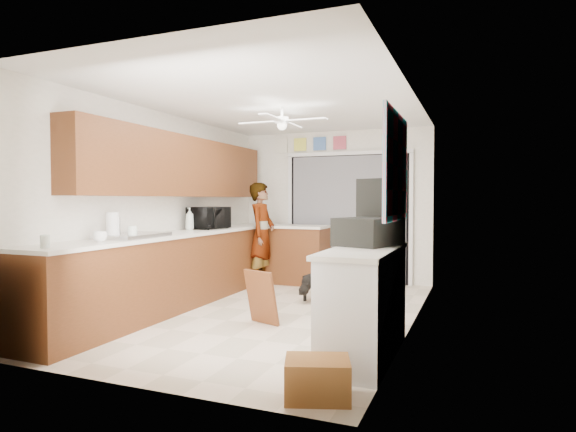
% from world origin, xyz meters
% --- Properties ---
extents(floor, '(5.00, 5.00, 0.00)m').
position_xyz_m(floor, '(0.00, 0.00, 0.00)').
color(floor, beige).
rests_on(floor, ground).
extents(ceiling, '(5.00, 5.00, 0.00)m').
position_xyz_m(ceiling, '(0.00, 0.00, 2.50)').
color(ceiling, white).
rests_on(ceiling, ground).
extents(wall_back, '(3.20, 0.00, 3.20)m').
position_xyz_m(wall_back, '(0.00, 2.50, 1.25)').
color(wall_back, white).
rests_on(wall_back, ground).
extents(wall_front, '(3.20, 0.00, 3.20)m').
position_xyz_m(wall_front, '(0.00, -2.50, 1.25)').
color(wall_front, white).
rests_on(wall_front, ground).
extents(wall_left, '(0.00, 5.00, 5.00)m').
position_xyz_m(wall_left, '(-1.60, 0.00, 1.25)').
color(wall_left, white).
rests_on(wall_left, ground).
extents(wall_right, '(0.00, 5.00, 5.00)m').
position_xyz_m(wall_right, '(1.60, 0.00, 1.25)').
color(wall_right, white).
rests_on(wall_right, ground).
extents(left_base_cabinets, '(0.60, 4.80, 0.90)m').
position_xyz_m(left_base_cabinets, '(-1.30, 0.00, 0.45)').
color(left_base_cabinets, brown).
rests_on(left_base_cabinets, floor).
extents(left_countertop, '(0.62, 4.80, 0.04)m').
position_xyz_m(left_countertop, '(-1.29, 0.00, 0.92)').
color(left_countertop, white).
rests_on(left_countertop, left_base_cabinets).
extents(upper_cabinets, '(0.32, 4.00, 0.80)m').
position_xyz_m(upper_cabinets, '(-1.44, 0.20, 1.80)').
color(upper_cabinets, brown).
rests_on(upper_cabinets, wall_left).
extents(sink_basin, '(0.50, 0.76, 0.06)m').
position_xyz_m(sink_basin, '(-1.29, -1.00, 0.95)').
color(sink_basin, silver).
rests_on(sink_basin, left_countertop).
extents(faucet, '(0.03, 0.03, 0.22)m').
position_xyz_m(faucet, '(-1.48, -1.00, 1.05)').
color(faucet, silver).
rests_on(faucet, left_countertop).
extents(peninsula_base, '(1.00, 0.60, 0.90)m').
position_xyz_m(peninsula_base, '(-0.50, 2.00, 0.45)').
color(peninsula_base, brown).
rests_on(peninsula_base, floor).
extents(peninsula_top, '(1.04, 0.64, 0.04)m').
position_xyz_m(peninsula_top, '(-0.50, 2.00, 0.92)').
color(peninsula_top, white).
rests_on(peninsula_top, peninsula_base).
extents(back_opening_recess, '(2.00, 0.06, 2.10)m').
position_xyz_m(back_opening_recess, '(0.25, 2.47, 1.05)').
color(back_opening_recess, black).
rests_on(back_opening_recess, wall_back).
extents(curtain_panel, '(1.90, 0.03, 2.05)m').
position_xyz_m(curtain_panel, '(0.25, 2.43, 1.05)').
color(curtain_panel, gray).
rests_on(curtain_panel, wall_back).
extents(door_trim_left, '(0.06, 0.04, 2.10)m').
position_xyz_m(door_trim_left, '(-0.77, 2.44, 1.05)').
color(door_trim_left, white).
rests_on(door_trim_left, wall_back).
extents(door_trim_right, '(0.06, 0.04, 2.10)m').
position_xyz_m(door_trim_right, '(1.27, 2.44, 1.05)').
color(door_trim_right, white).
rests_on(door_trim_right, wall_back).
extents(door_trim_head, '(2.10, 0.04, 0.06)m').
position_xyz_m(door_trim_head, '(0.25, 2.44, 2.12)').
color(door_trim_head, white).
rests_on(door_trim_head, wall_back).
extents(header_frame_0, '(0.22, 0.02, 0.22)m').
position_xyz_m(header_frame_0, '(-0.60, 2.47, 2.30)').
color(header_frame_0, '#E8EA4E').
rests_on(header_frame_0, wall_back).
extents(header_frame_1, '(0.22, 0.02, 0.22)m').
position_xyz_m(header_frame_1, '(-0.25, 2.47, 2.30)').
color(header_frame_1, '#4570BA').
rests_on(header_frame_1, wall_back).
extents(header_frame_2, '(0.22, 0.02, 0.22)m').
position_xyz_m(header_frame_2, '(0.10, 2.47, 2.30)').
color(header_frame_2, '#BD475B').
rests_on(header_frame_2, wall_back).
extents(header_frame_4, '(0.22, 0.02, 0.22)m').
position_xyz_m(header_frame_4, '(0.90, 2.47, 2.30)').
color(header_frame_4, silver).
rests_on(header_frame_4, wall_back).
extents(route66_sign, '(0.22, 0.02, 0.26)m').
position_xyz_m(route66_sign, '(-0.95, 2.47, 2.30)').
color(route66_sign, silver).
rests_on(route66_sign, wall_back).
extents(right_counter_base, '(0.50, 1.40, 0.90)m').
position_xyz_m(right_counter_base, '(1.35, -1.20, 0.45)').
color(right_counter_base, white).
rests_on(right_counter_base, floor).
extents(right_counter_top, '(0.54, 1.44, 0.04)m').
position_xyz_m(right_counter_top, '(1.34, -1.20, 0.92)').
color(right_counter_top, white).
rests_on(right_counter_top, right_counter_base).
extents(abstract_painting, '(0.03, 1.15, 0.95)m').
position_xyz_m(abstract_painting, '(1.58, -1.00, 1.65)').
color(abstract_painting, '#FF5D7B').
rests_on(abstract_painting, wall_right).
extents(ceiling_fan, '(1.14, 1.14, 0.24)m').
position_xyz_m(ceiling_fan, '(0.00, 0.20, 2.32)').
color(ceiling_fan, white).
rests_on(ceiling_fan, ceiling).
extents(microwave, '(0.43, 0.60, 0.31)m').
position_xyz_m(microwave, '(-1.33, 0.67, 1.10)').
color(microwave, black).
rests_on(microwave, left_countertop).
extents(soap_bottle, '(0.12, 0.12, 0.31)m').
position_xyz_m(soap_bottle, '(-1.44, 0.36, 1.10)').
color(soap_bottle, silver).
rests_on(soap_bottle, left_countertop).
extents(cup, '(0.17, 0.17, 0.11)m').
position_xyz_m(cup, '(-1.23, -1.56, 0.99)').
color(cup, white).
rests_on(cup, left_countertop).
extents(jar_a, '(0.12, 0.12, 0.14)m').
position_xyz_m(jar_a, '(-1.18, -1.13, 1.01)').
color(jar_a, silver).
rests_on(jar_a, left_countertop).
extents(jar_b, '(0.10, 0.10, 0.11)m').
position_xyz_m(jar_b, '(-1.23, -2.21, 1.00)').
color(jar_b, silver).
rests_on(jar_b, left_countertop).
extents(paper_towel_roll, '(0.17, 0.17, 0.28)m').
position_xyz_m(paper_towel_roll, '(-1.39, -1.20, 1.08)').
color(paper_towel_roll, white).
rests_on(paper_towel_roll, left_countertop).
extents(suitcase, '(0.61, 0.70, 0.25)m').
position_xyz_m(suitcase, '(1.32, -0.91, 1.07)').
color(suitcase, black).
rests_on(suitcase, right_counter_top).
extents(suitcase_rim, '(0.60, 0.69, 0.02)m').
position_xyz_m(suitcase_rim, '(1.32, -0.91, 0.96)').
color(suitcase_rim, yellow).
rests_on(suitcase_rim, suitcase).
extents(suitcase_lid, '(0.41, 0.16, 0.50)m').
position_xyz_m(suitcase_lid, '(1.32, -0.62, 1.32)').
color(suitcase_lid, black).
rests_on(suitcase_lid, suitcase).
extents(cardboard_box, '(0.52, 0.45, 0.27)m').
position_xyz_m(cardboard_box, '(1.25, -2.20, 0.14)').
color(cardboard_box, '#A26833').
rests_on(cardboard_box, floor).
extents(navy_crate, '(0.46, 0.42, 0.23)m').
position_xyz_m(navy_crate, '(1.25, -2.20, 0.11)').
color(navy_crate, black).
rests_on(navy_crate, floor).
extents(cabinet_door_panel, '(0.43, 0.28, 0.59)m').
position_xyz_m(cabinet_door_panel, '(0.08, -0.58, 0.30)').
color(cabinet_door_panel, brown).
rests_on(cabinet_door_panel, floor).
extents(man, '(0.43, 0.62, 1.62)m').
position_xyz_m(man, '(-0.90, 1.55, 0.81)').
color(man, white).
rests_on(man, floor).
extents(dog, '(0.28, 0.52, 0.39)m').
position_xyz_m(dog, '(0.19, 0.85, 0.20)').
color(dog, black).
rests_on(dog, floor).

